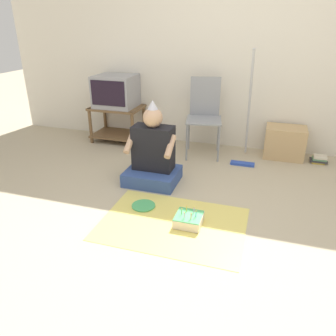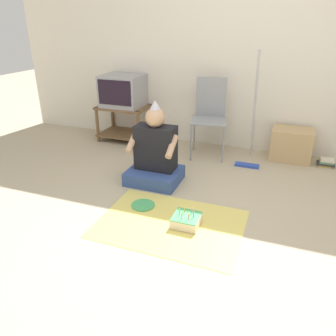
% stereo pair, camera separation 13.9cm
% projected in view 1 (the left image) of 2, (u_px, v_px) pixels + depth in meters
% --- Properties ---
extents(ground_plane, '(16.00, 16.00, 0.00)m').
position_uv_depth(ground_plane, '(189.00, 231.00, 2.68)').
color(ground_plane, tan).
extents(wall_back, '(6.40, 0.06, 2.55)m').
position_uv_depth(wall_back, '(235.00, 47.00, 4.03)').
color(wall_back, silver).
rests_on(wall_back, ground_plane).
extents(tv_stand, '(0.69, 0.49, 0.49)m').
position_uv_depth(tv_stand, '(118.00, 120.00, 4.61)').
color(tv_stand, brown).
rests_on(tv_stand, ground_plane).
extents(tv, '(0.54, 0.48, 0.42)m').
position_uv_depth(tv, '(116.00, 91.00, 4.45)').
color(tv, '#99999E').
rests_on(tv, tv_stand).
extents(folding_chair, '(0.49, 0.49, 0.95)m').
position_uv_depth(folding_chair, '(204.00, 112.00, 4.06)').
color(folding_chair, gray).
rests_on(folding_chair, ground_plane).
extents(cardboard_box_stack, '(0.48, 0.35, 0.39)m').
position_uv_depth(cardboard_box_stack, '(285.00, 142.00, 4.07)').
color(cardboard_box_stack, tan).
rests_on(cardboard_box_stack, ground_plane).
extents(dust_mop, '(0.28, 0.42, 1.32)m').
position_uv_depth(dust_mop, '(246.00, 131.00, 3.85)').
color(dust_mop, '#2D4CB2').
rests_on(dust_mop, ground_plane).
extents(book_pile, '(0.20, 0.14, 0.09)m').
position_uv_depth(book_pile, '(319.00, 159.00, 3.96)').
color(book_pile, '#A88933').
rests_on(book_pile, ground_plane).
extents(person_seated, '(0.54, 0.46, 0.87)m').
position_uv_depth(person_seated, '(153.00, 156.00, 3.41)').
color(person_seated, '#334C8C').
rests_on(person_seated, ground_plane).
extents(party_cloth, '(1.21, 0.87, 0.01)m').
position_uv_depth(party_cloth, '(173.00, 223.00, 2.78)').
color(party_cloth, '#EAD666').
rests_on(party_cloth, ground_plane).
extents(birthday_cake, '(0.22, 0.22, 0.14)m').
position_uv_depth(birthday_cake, '(189.00, 220.00, 2.75)').
color(birthday_cake, '#F4E0C6').
rests_on(birthday_cake, party_cloth).
extents(paper_plate, '(0.22, 0.22, 0.01)m').
position_uv_depth(paper_plate, '(143.00, 206.00, 3.04)').
color(paper_plate, '#4CB266').
rests_on(paper_plate, party_cloth).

